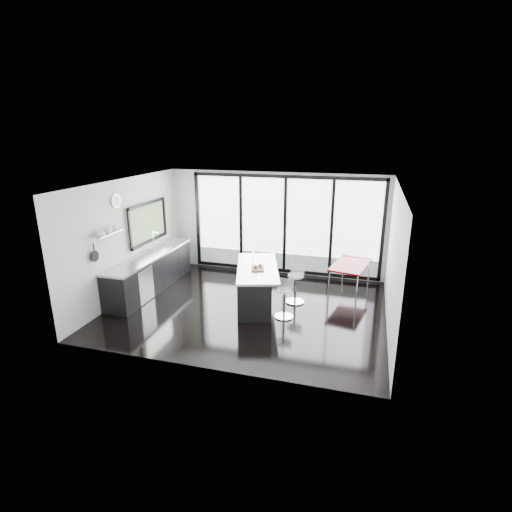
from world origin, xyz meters
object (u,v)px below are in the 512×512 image
(red_table, at_px, (350,278))
(bar_stool_near, at_px, (284,303))
(island, at_px, (254,285))
(bar_stool_far, at_px, (295,289))

(red_table, bearing_deg, bar_stool_near, -123.78)
(bar_stool_near, bearing_deg, island, 149.53)
(island, distance_m, bar_stool_far, 0.96)
(island, bearing_deg, bar_stool_far, 16.55)
(island, relative_size, bar_stool_far, 3.37)
(bar_stool_near, xyz_separation_m, red_table, (1.25, 1.87, 0.04))
(island, height_order, bar_stool_near, island)
(bar_stool_near, bearing_deg, bar_stool_far, 88.17)
(island, relative_size, red_table, 1.73)
(bar_stool_near, bearing_deg, red_table, 60.01)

